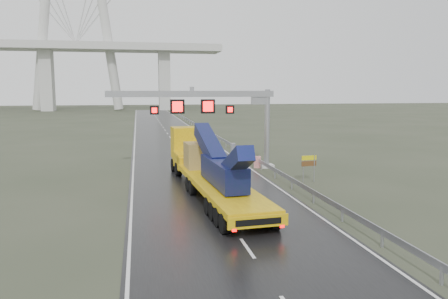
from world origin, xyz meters
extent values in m
plane|color=#323A28|center=(0.00, 0.00, 0.00)|extent=(400.00, 400.00, 0.00)
cube|color=black|center=(0.00, 40.00, 0.01)|extent=(11.00, 200.00, 0.02)
cube|color=silver|center=(6.90, 18.00, 0.15)|extent=(1.20, 1.20, 0.30)
cylinder|color=#94959C|center=(6.90, 18.00, 3.60)|extent=(0.48, 0.48, 7.20)
cube|color=#94959C|center=(0.00, 18.00, 6.80)|extent=(14.80, 0.55, 0.55)
cube|color=#94959C|center=(6.10, 18.00, 6.30)|extent=(1.40, 0.35, 0.90)
cube|color=#94959C|center=(0.00, 18.00, 7.25)|extent=(0.35, 0.35, 0.35)
cube|color=black|center=(-1.30, 17.95, 5.70)|extent=(1.25, 0.25, 1.25)
cube|color=#FF0C0C|center=(-1.30, 17.81, 5.70)|extent=(0.90, 0.02, 0.90)
cube|color=black|center=(1.40, 17.95, 5.70)|extent=(1.25, 0.25, 1.25)
cube|color=#FF0C0C|center=(1.40, 17.81, 5.70)|extent=(0.90, 0.02, 0.90)
cube|color=black|center=(-3.30, 17.95, 5.40)|extent=(0.75, 0.25, 0.75)
cube|color=#FF0C0C|center=(-3.30, 17.81, 5.40)|extent=(0.54, 0.02, 0.54)
cube|color=black|center=(3.40, 17.95, 5.40)|extent=(0.75, 0.25, 0.75)
cube|color=#FF0C0C|center=(3.40, 17.81, 5.40)|extent=(0.54, 0.02, 0.54)
cube|color=silver|center=(-35.00, 140.00, 10.50)|extent=(4.00, 6.00, 21.00)
cube|color=silver|center=(5.00, 140.00, 10.50)|extent=(4.00, 6.00, 21.00)
cube|color=yellow|center=(0.28, 6.56, 1.10)|extent=(3.94, 14.89, 0.37)
cube|color=yellow|center=(0.80, -0.94, 0.89)|extent=(3.05, 0.33, 0.58)
cube|color=black|center=(0.80, -1.01, 0.89)|extent=(2.31, 0.18, 0.32)
cube|color=#FF0505|center=(-0.41, -1.09, 0.58)|extent=(0.23, 0.06, 0.13)
cube|color=#FF0505|center=(2.01, -0.93, 0.58)|extent=(0.23, 0.06, 0.13)
cube|color=yellow|center=(-0.25, 14.33, 1.52)|extent=(2.81, 1.45, 0.53)
cube|color=yellow|center=(-0.36, 16.01, 1.26)|extent=(2.94, 3.33, 1.26)
cube|color=yellow|center=(-0.49, 17.89, 2.52)|extent=(2.77, 2.28, 2.73)
cube|color=black|center=(-0.56, 18.96, 2.84)|extent=(2.42, 0.22, 1.26)
cube|color=#0F1D46|center=(0.36, 5.51, 2.10)|extent=(1.90, 6.40, 1.47)
cube|color=#0F1D46|center=(0.10, 9.19, 3.37)|extent=(1.44, 5.85, 2.69)
cube|color=#0F1D46|center=(0.53, 2.89, 3.05)|extent=(1.23, 4.22, 2.54)
cylinder|color=#94959C|center=(0.98, 5.56, 3.05)|extent=(0.34, 0.34, 1.68)
cube|color=tan|center=(-0.09, 12.02, 2.23)|extent=(2.47, 2.47, 1.89)
cylinder|color=black|center=(0.61, 1.84, 0.53)|extent=(3.11, 1.26, 1.05)
cylinder|color=black|center=(0.10, 9.19, 0.53)|extent=(3.11, 1.26, 1.05)
cylinder|color=black|center=(-0.47, 17.68, 0.58)|extent=(2.91, 1.35, 1.16)
cylinder|color=#94959C|center=(7.78, 11.06, 1.07)|extent=(0.07, 0.07, 2.15)
cylinder|color=#94959C|center=(8.67, 11.06, 1.07)|extent=(0.07, 0.07, 2.15)
cube|color=#D8CD0B|center=(8.22, 11.06, 1.92)|extent=(1.25, 0.19, 0.36)
cube|color=#553418|center=(8.22, 11.06, 1.48)|extent=(1.25, 0.19, 0.40)
cube|color=red|center=(6.00, 17.97, 0.54)|extent=(0.70, 0.50, 1.08)
camera|label=1|loc=(-4.71, -20.41, 7.12)|focal=35.00mm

